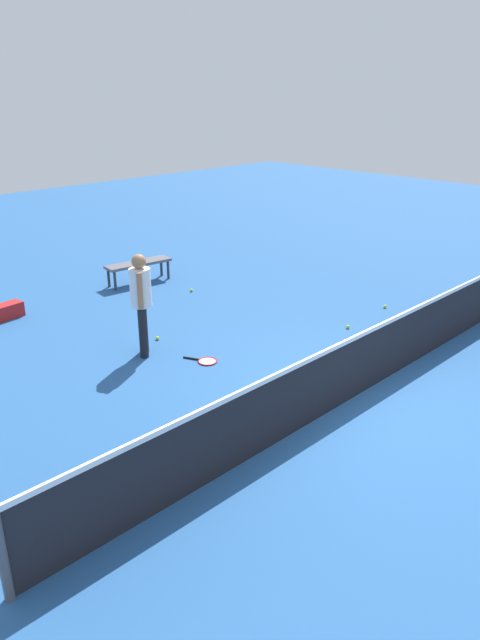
% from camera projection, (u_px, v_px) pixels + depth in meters
% --- Properties ---
extents(ground_plane, '(40.00, 40.00, 0.00)m').
position_uv_depth(ground_plane, '(351.00, 398.00, 8.34)').
color(ground_plane, '#265693').
extents(court_net, '(10.09, 0.09, 1.07)m').
position_uv_depth(court_net, '(353.00, 366.00, 8.15)').
color(court_net, '#4C4C51').
rests_on(court_net, ground_plane).
extents(player_near_side, '(0.48, 0.48, 1.70)m').
position_uv_depth(player_near_side, '(141.00, 296.00, 9.33)').
color(player_near_side, black).
rests_on(player_near_side, ground_plane).
extents(tennis_racket_near_player, '(0.42, 0.60, 0.03)m').
position_uv_depth(tennis_racket_near_player, '(206.00, 361.00, 9.44)').
color(tennis_racket_near_player, red).
rests_on(tennis_racket_near_player, ground_plane).
extents(tennis_ball_near_player, '(0.07, 0.07, 0.07)m').
position_uv_depth(tennis_ball_near_player, '(192.00, 290.00, 12.64)').
color(tennis_ball_near_player, '#C6E033').
rests_on(tennis_ball_near_player, ground_plane).
extents(tennis_ball_by_net, '(0.07, 0.07, 0.07)m').
position_uv_depth(tennis_ball_by_net, '(157.00, 338.00, 10.24)').
color(tennis_ball_by_net, '#C6E033').
rests_on(tennis_ball_by_net, ground_plane).
extents(tennis_ball_midcourt, '(0.07, 0.07, 0.07)m').
position_uv_depth(tennis_ball_midcourt, '(385.00, 306.00, 11.71)').
color(tennis_ball_midcourt, '#C6E033').
rests_on(tennis_ball_midcourt, ground_plane).
extents(tennis_ball_baseline, '(0.07, 0.07, 0.07)m').
position_uv_depth(tennis_ball_baseline, '(348.00, 327.00, 10.72)').
color(tennis_ball_baseline, '#C6E033').
rests_on(tennis_ball_baseline, ground_plane).
extents(courtside_bench, '(1.54, 0.56, 0.48)m').
position_uv_depth(courtside_bench, '(138.00, 265.00, 13.08)').
color(courtside_bench, '#595960').
rests_on(courtside_bench, ground_plane).
extents(equipment_bag, '(0.83, 0.37, 0.28)m').
position_uv_depth(equipment_bag, '(0.00, 313.00, 11.07)').
color(equipment_bag, '#B21E1E').
rests_on(equipment_bag, ground_plane).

